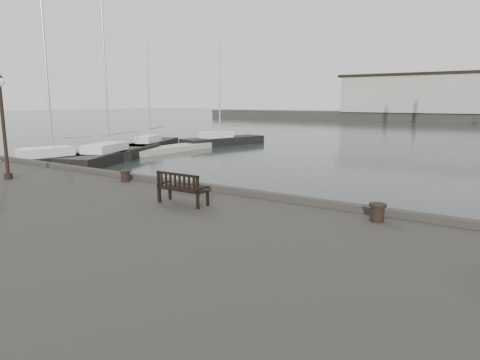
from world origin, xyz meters
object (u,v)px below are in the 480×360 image
Objects in this scene: yacht_b at (153,147)px; yacht_c at (114,157)px; bench at (182,194)px; bollard_left at (125,176)px; bollard_right at (377,213)px; yacht_a at (61,163)px; yacht_d at (224,143)px; lamp_post at (2,112)px.

yacht_b is 0.84× the size of yacht_c.
bench is 4.40m from bollard_left.
yacht_b reaches higher than bollard_right.
yacht_a reaches higher than yacht_d.
bollard_left is 29.23m from yacht_d.
yacht_d is at bearing 99.74° from yacht_a.
bollard_left is at bearing -14.12° from yacht_a.
yacht_b is (-26.31, 18.17, -1.54)m from bollard_right.
bollard_right is at bearing -58.75° from yacht_b.
bollard_right is (9.33, -0.15, 0.02)m from bollard_left.
yacht_a is at bearing -76.47° from yacht_d.
yacht_c is (0.45, 4.23, 0.00)m from yacht_a.
yacht_b is at bearing -95.42° from yacht_d.
yacht_a reaches higher than lamp_post.
bench is at bearing 4.61° from lamp_post.
yacht_d is at bearing 132.53° from bollard_right.
yacht_a is (-18.80, 8.42, -1.61)m from bench.
yacht_a is 18.58m from yacht_d.
bollard_left is 24.80m from yacht_b.
yacht_b is 7.99m from yacht_d.
lamp_post is 29.70m from yacht_d.
lamp_post is (-4.12, -2.16, 2.34)m from bollard_left.
lamp_post is at bearing -152.31° from bollard_left.
yacht_b is (-12.86, 20.18, -3.86)m from lamp_post.
bollard_left is 18.14m from yacht_c.
lamp_post is 14.45m from yacht_a.
bench is 0.13× the size of yacht_b.
yacht_a is at bearing -102.32° from yacht_b.
bollard_right is at bearing -0.94° from bollard_left.
bollard_right reaches higher than bollard_left.
yacht_c is (-18.35, 12.65, -1.60)m from bench.
yacht_b is (-16.98, 18.02, -1.52)m from bollard_left.
yacht_a is 0.89× the size of yacht_c.
yacht_c is at bearing -92.18° from yacht_b.
yacht_b is at bearing 122.52° from lamp_post.
bench is 32.67m from yacht_d.
yacht_d reaches higher than bollard_right.
bollard_right is 34.85m from yacht_d.
yacht_a is at bearing 155.84° from bench.
bollard_left is (-4.13, 1.49, -0.08)m from bench.
bollard_left is at bearing 179.06° from bollard_right.
yacht_d reaches higher than lamp_post.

